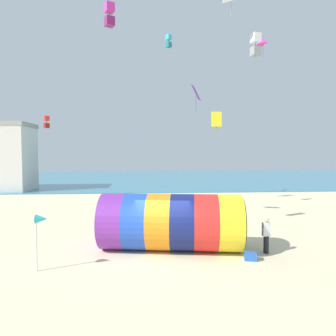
% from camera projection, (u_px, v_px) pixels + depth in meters
% --- Properties ---
extents(ground_plane, '(120.00, 120.00, 0.00)m').
position_uv_depth(ground_plane, '(163.00, 256.00, 13.49)').
color(ground_plane, beige).
extents(sea, '(120.00, 40.00, 0.10)m').
position_uv_depth(sea, '(151.00, 178.00, 54.25)').
color(sea, teal).
rests_on(sea, ground).
extents(giant_inflatable_tube, '(7.01, 3.59, 2.69)m').
position_uv_depth(giant_inflatable_tube, '(171.00, 222.00, 14.40)').
color(giant_inflatable_tube, purple).
rests_on(giant_inflatable_tube, ground).
extents(kite_handler, '(0.37, 0.24, 1.66)m').
position_uv_depth(kite_handler, '(266.00, 235.00, 13.90)').
color(kite_handler, black).
rests_on(kite_handler, ground).
extents(kite_cyan_box, '(0.47, 0.47, 0.96)m').
position_uv_depth(kite_cyan_box, '(169.00, 41.00, 22.18)').
color(kite_cyan_box, '#2DB2C6').
extents(kite_yellow_diamond, '(0.97, 0.25, 2.36)m').
position_uv_depth(kite_yellow_diamond, '(216.00, 119.00, 27.79)').
color(kite_yellow_diamond, yellow).
extents(kite_magenta_delta, '(1.49, 1.54, 1.97)m').
position_uv_depth(kite_magenta_delta, '(263.00, 42.00, 27.54)').
color(kite_magenta_delta, '#D1339E').
extents(kite_purple_diamond, '(1.15, 1.35, 2.71)m').
position_uv_depth(kite_purple_diamond, '(196.00, 93.00, 29.96)').
color(kite_purple_diamond, purple).
extents(kite_magenta_box, '(0.59, 0.59, 1.25)m').
position_uv_depth(kite_magenta_box, '(109.00, 15.00, 15.52)').
color(kite_magenta_box, '#D1339E').
extents(kite_white_box, '(0.66, 0.66, 1.57)m').
position_uv_depth(kite_white_box, '(256.00, 45.00, 20.30)').
color(kite_white_box, white).
extents(kite_red_box, '(0.43, 0.43, 0.86)m').
position_uv_depth(kite_red_box, '(46.00, 122.00, 20.17)').
color(kite_red_box, red).
extents(beach_flag, '(0.47, 0.36, 2.27)m').
position_uv_depth(beach_flag, '(41.00, 221.00, 11.72)').
color(beach_flag, silver).
rests_on(beach_flag, ground).
extents(cooler_box, '(0.59, 0.48, 0.36)m').
position_uv_depth(cooler_box, '(250.00, 256.00, 13.01)').
color(cooler_box, '#2659B2').
rests_on(cooler_box, ground).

